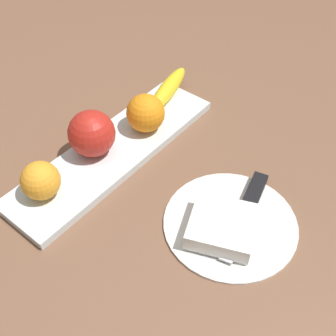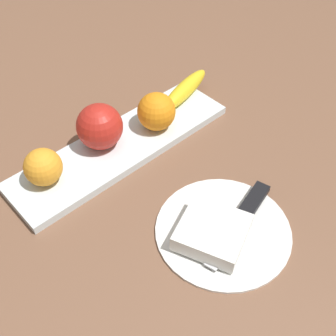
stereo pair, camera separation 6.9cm
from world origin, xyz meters
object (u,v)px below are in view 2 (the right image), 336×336
at_px(banana, 185,90).
at_px(dinner_plate, 223,230).
at_px(orange_near_banana, 45,169).
at_px(folded_napkin, 212,232).
at_px(fruit_tray, 122,146).
at_px(orange_near_apple, 156,111).
at_px(knife, 247,211).
at_px(apple, 100,127).

relative_size(banana, dinner_plate, 0.75).
distance_m(orange_near_banana, folded_napkin, 0.29).
relative_size(fruit_tray, banana, 2.74).
xyz_separation_m(fruit_tray, orange_near_apple, (-0.08, 0.01, 0.04)).
height_order(banana, knife, banana).
height_order(fruit_tray, banana, banana).
xyz_separation_m(fruit_tray, orange_near_banana, (0.15, -0.01, 0.04)).
height_order(fruit_tray, apple, apple).
relative_size(fruit_tray, orange_near_banana, 6.89).
relative_size(orange_near_banana, folded_napkin, 0.65).
xyz_separation_m(apple, orange_near_banana, (0.12, 0.01, -0.01)).
bearing_deg(apple, fruit_tray, 142.08).
distance_m(orange_near_apple, knife, 0.25).
height_order(orange_near_apple, dinner_plate, orange_near_apple).
bearing_deg(orange_near_banana, fruit_tray, 177.10).
height_order(orange_near_banana, knife, orange_near_banana).
bearing_deg(apple, knife, 105.41).
height_order(fruit_tray, orange_near_banana, orange_near_banana).
relative_size(fruit_tray, folded_napkin, 4.50).
relative_size(fruit_tray, apple, 5.27).
bearing_deg(fruit_tray, apple, -37.92).
bearing_deg(fruit_tray, knife, 100.87).
relative_size(banana, knife, 0.88).
bearing_deg(orange_near_banana, orange_near_apple, 175.63).
distance_m(fruit_tray, knife, 0.26).
bearing_deg(apple, orange_near_banana, 6.48).
bearing_deg(orange_near_apple, knife, 83.39).
relative_size(banana, orange_near_banana, 2.51).
xyz_separation_m(fruit_tray, dinner_plate, (-0.00, 0.25, -0.00)).
height_order(banana, folded_napkin, banana).
distance_m(banana, dinner_plate, 0.33).
height_order(banana, dinner_plate, banana).
height_order(fruit_tray, folded_napkin, folded_napkin).
bearing_deg(orange_near_apple, dinner_plate, 72.14).
relative_size(dinner_plate, folded_napkin, 2.18).
bearing_deg(knife, orange_near_apple, -110.74).
relative_size(orange_near_apple, folded_napkin, 0.74).
height_order(fruit_tray, orange_near_apple, orange_near_apple).
relative_size(apple, orange_near_banana, 1.31).
relative_size(banana, orange_near_apple, 2.22).
distance_m(orange_near_banana, dinner_plate, 0.30).
xyz_separation_m(orange_near_banana, folded_napkin, (-0.12, 0.26, -0.02)).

